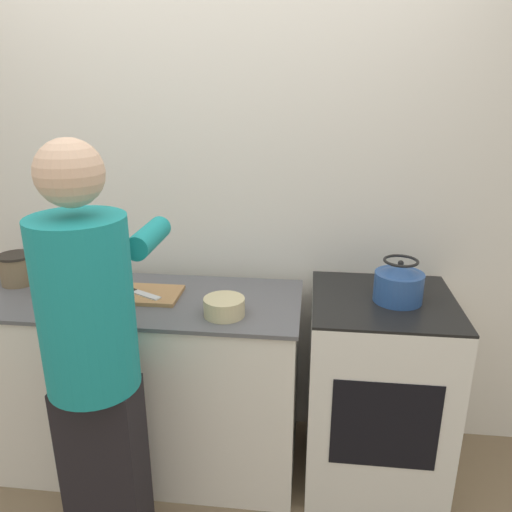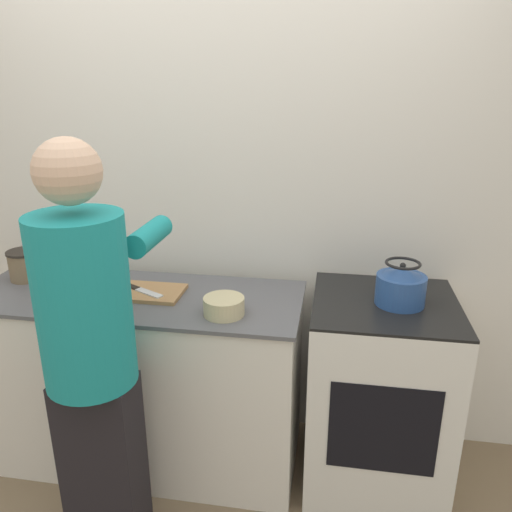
% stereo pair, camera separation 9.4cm
% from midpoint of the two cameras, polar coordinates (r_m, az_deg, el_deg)
% --- Properties ---
extents(ground_plane, '(12.00, 12.00, 0.00)m').
position_cam_midpoint_polar(ground_plane, '(2.55, -7.89, -26.37)').
color(ground_plane, '#7A664C').
extents(wall_back, '(8.00, 0.05, 2.60)m').
position_cam_midpoint_polar(wall_back, '(2.50, -5.47, 7.25)').
color(wall_back, silver).
rests_on(wall_back, ground_plane).
extents(counter, '(1.55, 0.59, 0.89)m').
position_cam_midpoint_polar(counter, '(2.57, -14.32, -13.66)').
color(counter, silver).
rests_on(counter, ground_plane).
extents(oven, '(0.62, 0.61, 0.93)m').
position_cam_midpoint_polar(oven, '(2.44, 12.41, -14.82)').
color(oven, silver).
rests_on(oven, ground_plane).
extents(person, '(0.37, 0.61, 1.65)m').
position_cam_midpoint_polar(person, '(1.94, -19.50, -10.08)').
color(person, black).
rests_on(person, ground_plane).
extents(cutting_board, '(0.30, 0.22, 0.02)m').
position_cam_midpoint_polar(cutting_board, '(2.34, -13.43, -4.31)').
color(cutting_board, '#A87A4C').
rests_on(cutting_board, counter).
extents(knife, '(0.23, 0.14, 0.01)m').
position_cam_midpoint_polar(knife, '(2.35, -14.45, -4.05)').
color(knife, silver).
rests_on(knife, cutting_board).
extents(kettle, '(0.21, 0.21, 0.19)m').
position_cam_midpoint_polar(kettle, '(2.19, 14.82, -3.09)').
color(kettle, '#284C8C').
rests_on(kettle, oven).
extents(bowl_prep, '(0.17, 0.17, 0.09)m').
position_cam_midpoint_polar(bowl_prep, '(2.52, -22.82, -2.85)').
color(bowl_prep, '#C6B789').
rests_on(bowl_prep, counter).
extents(bowl_mixing, '(0.17, 0.17, 0.08)m').
position_cam_midpoint_polar(bowl_mixing, '(2.10, -4.95, -5.82)').
color(bowl_mixing, '#C6B789').
rests_on(bowl_mixing, counter).
extents(canister_jar, '(0.17, 0.17, 0.15)m').
position_cam_midpoint_polar(canister_jar, '(2.69, -26.52, -1.33)').
color(canister_jar, '#756047').
rests_on(canister_jar, counter).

